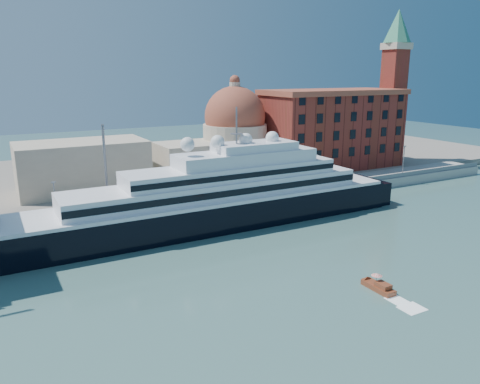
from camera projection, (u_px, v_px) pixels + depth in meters
ground at (284, 264)px, 75.52m from camera, size 400.00×400.00×0.00m
quay at (199, 206)px, 104.12m from camera, size 180.00×10.00×2.50m
land at (143, 173)px, 139.05m from camera, size 260.00×72.00×2.00m
quay_fence at (207, 203)px, 99.83m from camera, size 180.00×0.10×1.20m
superyacht at (197, 206)px, 91.55m from camera, size 92.15×12.78×27.54m
water_taxi at (379, 286)px, 66.28m from camera, size 1.80×5.30×2.51m
warehouse at (332, 128)px, 140.46m from camera, size 43.00×19.00×23.25m
campanile at (394, 77)px, 147.89m from camera, size 8.40×8.40×47.00m
church at (184, 146)px, 124.86m from camera, size 66.00×18.00×25.50m
lamp_posts at (144, 175)px, 94.64m from camera, size 120.80×2.40×18.00m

